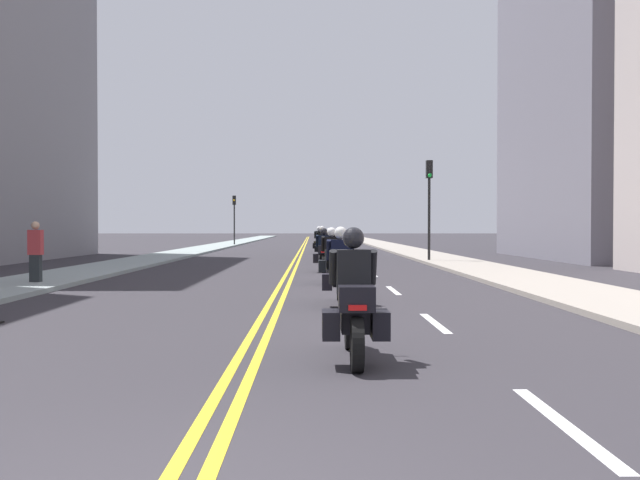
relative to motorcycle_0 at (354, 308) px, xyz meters
The scene contains 18 objects.
ground_plane 43.35m from the motorcycle_0, 91.69° to the left, with size 264.00×264.00×0.00m, color #2D2B30.
sidewalk_left 44.13m from the motorcycle_0, 100.87° to the left, with size 2.76×144.00×0.12m, color gray.
sidewalk_right 43.71m from the motorcycle_0, 82.44° to the left, with size 2.76×144.00×0.12m, color gray.
centreline_yellow_inner 43.36m from the motorcycle_0, 91.85° to the left, with size 0.12×132.00×0.01m, color yellow.
centreline_yellow_outer 43.35m from the motorcycle_0, 91.54° to the left, with size 0.12×132.00×0.01m, color yellow.
lane_dashes_white 24.39m from the motorcycle_0, 86.37° to the left, with size 0.14×56.40×0.01m.
building_right_1 31.83m from the motorcycle_0, 63.00° to the left, with size 6.33×14.67×16.17m.
motorcycle_0 is the anchor object (origin of this frame).
motorcycle_1 6.04m from the motorcycle_0, 89.21° to the left, with size 0.77×2.29×1.61m.
motorcycle_2 11.53m from the motorcycle_0, 89.77° to the left, with size 0.76×2.14×1.60m.
motorcycle_3 16.80m from the motorcycle_0, 90.32° to the left, with size 0.77×2.20×1.57m.
motorcycle_4 21.90m from the motorcycle_0, 89.39° to the left, with size 0.76×2.15×1.58m.
motorcycle_5 27.55m from the motorcycle_0, 90.04° to the left, with size 0.77×2.18×1.66m.
motorcycle_6 33.29m from the motorcycle_0, 90.21° to the left, with size 0.76×2.12×1.66m.
motorcycle_7 38.79m from the motorcycle_0, 90.09° to the left, with size 0.78×2.30×1.61m.
traffic_light_near 23.93m from the motorcycle_0, 78.43° to the left, with size 0.28×0.38×4.62m.
traffic_light_far 53.30m from the motorcycle_0, 97.92° to the left, with size 0.28×0.38×4.35m.
pedestrian_0 13.37m from the motorcycle_0, 126.73° to the left, with size 0.37×0.24×1.76m.
Camera 1 is at (0.79, -3.62, 1.60)m, focal length 39.34 mm.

